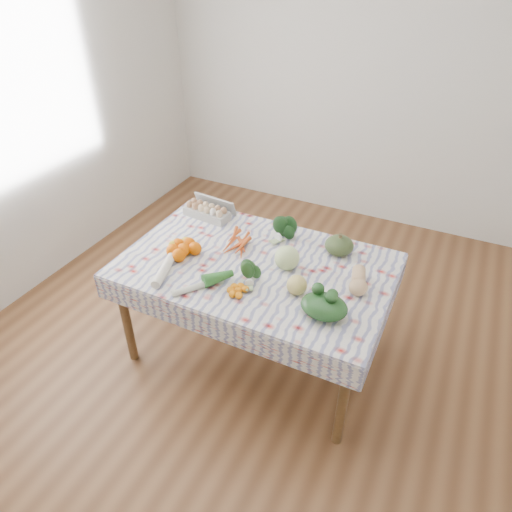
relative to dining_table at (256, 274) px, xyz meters
The scene contains 17 objects.
ground 0.68m from the dining_table, ahead, with size 4.50×4.50×0.00m, color brown.
wall_back 2.36m from the dining_table, 90.00° to the left, with size 4.00×0.04×2.80m, color silver.
dining_table is the anchor object (origin of this frame).
tablecloth 0.08m from the dining_table, ahead, with size 1.66×1.06×0.01m, color silver.
egg_carton 0.69m from the dining_table, 147.78° to the left, with size 0.34×0.14×0.09m, color #A7A7A2.
carrot_bunch 0.26m from the dining_table, 146.08° to the left, with size 0.23×0.21×0.04m, color #CD531D.
kale_bunch 0.36m from the dining_table, 82.13° to the left, with size 0.16×0.14×0.14m, color #153815.
kabocha_squash 0.56m from the dining_table, 38.24° to the left, with size 0.18×0.18×0.12m, color #384B24.
cabbage 0.25m from the dining_table, 12.21° to the left, with size 0.15×0.15×0.15m, color #BAD486.
butternut_squash 0.65m from the dining_table, ahead, with size 0.11×0.23×0.11m, color tan.
orange_cluster 0.48m from the dining_table, 165.55° to the right, with size 0.27×0.27×0.09m, color #E95C00.
broccoli 0.24m from the dining_table, 75.47° to the right, with size 0.13×0.13×0.09m, color #1D4319.
mandarin_cluster 0.32m from the dining_table, 83.59° to the right, with size 0.15×0.15×0.05m, color orange.
grapefruit 0.39m from the dining_table, 25.21° to the right, with size 0.12×0.12×0.12m, color #CEB95F.
spinach_bag 0.61m from the dining_table, 26.12° to the right, with size 0.26×0.21×0.11m, color #163616.
daikon 0.56m from the dining_table, 146.96° to the right, with size 0.06×0.06×0.39m, color white.
leek 0.40m from the dining_table, 116.83° to the right, with size 0.04×0.04×0.36m, color beige.
Camera 1 is at (1.00, -2.06, 2.43)m, focal length 32.00 mm.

